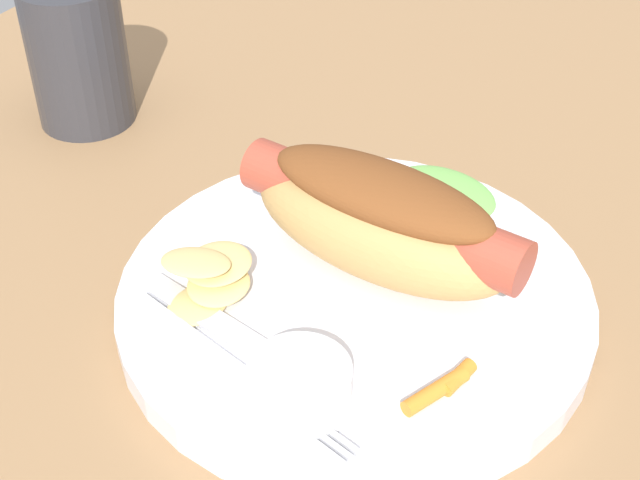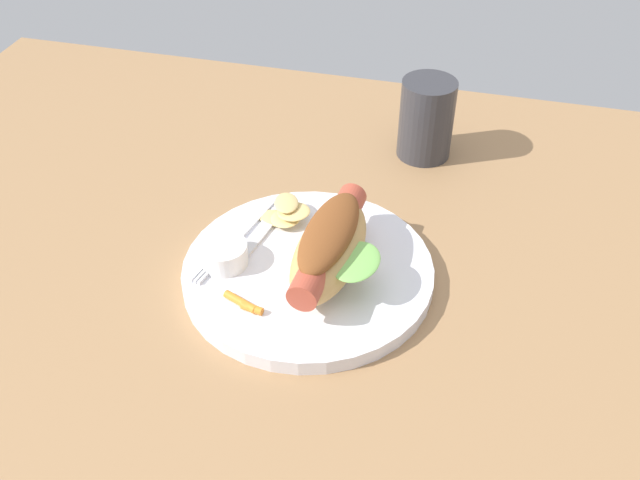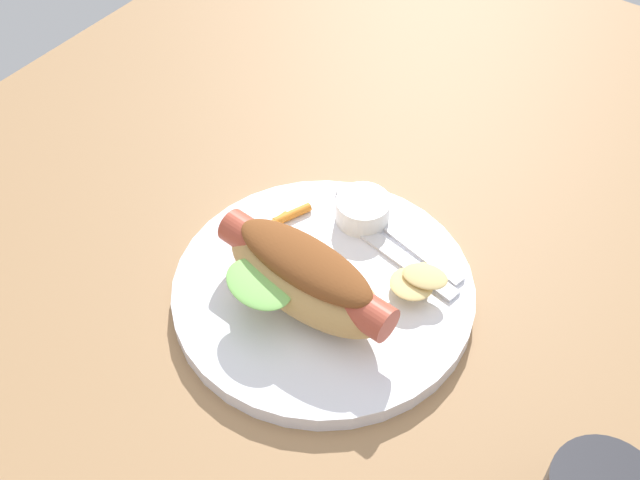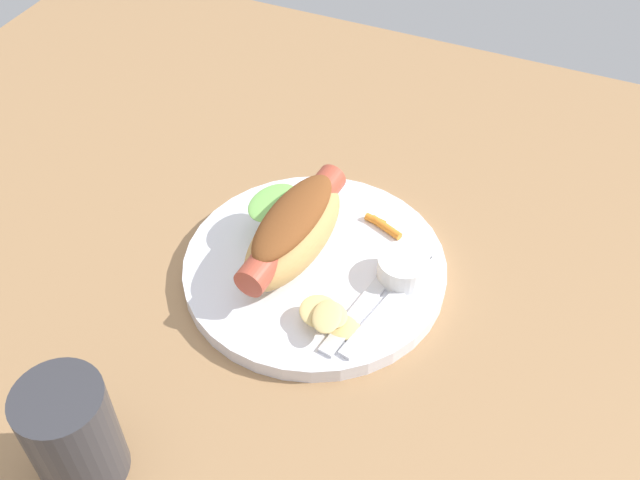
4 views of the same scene
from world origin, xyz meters
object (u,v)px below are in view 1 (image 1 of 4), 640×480
hot_dog (381,218)px  carrot_garnish (443,386)px  sauce_ramekin (302,388)px  fork (230,370)px  plate (350,305)px  chips_pile (208,278)px  knife (239,338)px  drinking_cup (78,54)px

hot_dog → carrot_garnish: hot_dog is taller
hot_dog → sauce_ramekin: (10.57, 1.50, -2.16)cm
hot_dog → sauce_ramekin: size_ratio=3.41×
sauce_ramekin → fork: bearing=-89.6°
plate → carrot_garnish: (3.78, 7.02, 1.19)cm
hot_dog → chips_pile: size_ratio=2.54×
sauce_ramekin → carrot_garnish: 6.68cm
knife → drinking_cup: size_ratio=1.32×
fork → chips_pile: (-4.11, -4.11, 0.92)cm
sauce_ramekin → carrot_garnish: bearing=127.1°
chips_pile → carrot_garnish: (0.08, 13.43, -0.73)cm
fork → hot_dog: bearing=89.3°
drinking_cup → knife: bearing=57.7°
fork → drinking_cup: (-16.32, -23.42, 3.17)cm
hot_dog → sauce_ramekin: 10.89cm
knife → carrot_garnish: (-2.00, 10.16, 0.21)cm
sauce_ramekin → drinking_cup: bearing=-120.7°
fork → chips_pile: chips_pile is taller
chips_pile → drinking_cup: bearing=-122.3°
plate → fork: bearing=-16.4°
drinking_cup → sauce_ramekin: bearing=59.3°
fork → drinking_cup: size_ratio=1.48×
chips_pile → drinking_cup: size_ratio=0.65×
chips_pile → hot_dog: bearing=134.3°
hot_dog → knife: 9.73cm
carrot_garnish → drinking_cup: bearing=-110.6°
plate → knife: size_ratio=1.93×
knife → chips_pile: chips_pile is taller
drinking_cup → fork: bearing=55.1°
sauce_ramekin → knife: bearing=-112.4°
plate → chips_pile: 7.65cm
plate → hot_dog: bearing=175.2°
sauce_ramekin → chips_pile: same height
sauce_ramekin → plate: bearing=-167.5°
plate → chips_pile: chips_pile is taller
fork → plate: bearing=86.4°
sauce_ramekin → carrot_garnish: sauce_ramekin is taller
hot_dog → drinking_cup: (-5.71, -25.96, 0.05)cm
plate → sauce_ramekin: bearing=12.5°
plate → fork: 8.21cm
drinking_cup → plate: bearing=71.7°
plate → hot_dog: (-2.79, 0.23, 4.13)cm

